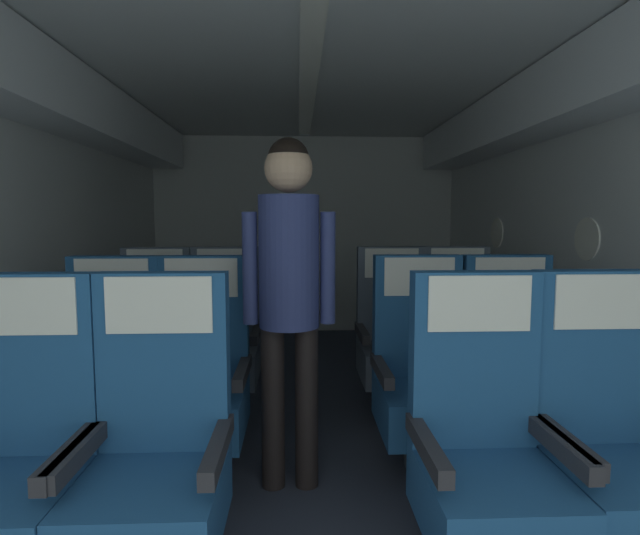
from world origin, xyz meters
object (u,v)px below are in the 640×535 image
seat_b_right_window (422,380)px  seat_c_right_window (393,341)px  seat_c_left_window (153,344)px  flight_attendant (289,275)px  seat_a_left_window (15,466)px  seat_a_right_aisle (613,452)px  seat_b_left_aisle (200,383)px  seat_c_left_aisle (224,342)px  seat_b_left_window (109,385)px  seat_b_right_aisle (514,379)px  seat_c_right_aisle (460,340)px  seat_a_right_window (485,457)px  seat_a_left_aisle (156,462)px

seat_b_right_window → seat_c_right_window: (0.01, 0.82, 0.00)m
seat_b_right_window → seat_c_left_window: bearing=152.9°
seat_b_right_window → flight_attendant: 0.89m
seat_a_left_window → seat_c_left_window: size_ratio=1.00×
seat_a_right_aisle → seat_b_left_aisle: same height
seat_c_left_aisle → seat_c_right_window: 1.14m
seat_b_right_window → seat_c_left_window: 1.79m
seat_b_left_window → seat_b_left_aisle: size_ratio=1.00×
seat_b_right_aisle → seat_c_right_aisle: same height
seat_a_right_aisle → flight_attendant: 1.44m
seat_b_right_window → seat_c_right_aisle: size_ratio=1.00×
seat_c_right_window → seat_c_left_window: bearing=-179.7°
seat_a_right_window → seat_c_right_window: bearing=90.1°
seat_b_left_aisle → seat_c_left_window: bearing=119.6°
seat_c_left_aisle → flight_attendant: (0.46, -1.00, 0.56)m
seat_a_right_aisle → seat_b_right_window: (-0.48, 0.83, 0.00)m
seat_c_right_aisle → seat_c_left_aisle: bearing=179.8°
seat_a_right_aisle → seat_b_left_window: (-2.06, 0.82, 0.00)m
seat_c_left_aisle → flight_attendant: 1.23m
seat_b_left_aisle → flight_attendant: flight_attendant is taller
seat_b_left_window → seat_b_left_aisle: 0.45m
seat_b_right_window → flight_attendant: bearing=-166.3°
seat_b_right_aisle → flight_attendant: size_ratio=0.66×
seat_a_right_aisle → seat_b_right_aisle: (-0.00, 0.81, 0.00)m
seat_a_left_window → flight_attendant: size_ratio=0.66×
seat_a_left_window → seat_b_left_aisle: bearing=61.4°
seat_a_right_aisle → seat_c_right_aisle: (-0.01, 1.66, 0.00)m
seat_a_right_window → seat_b_right_aisle: bearing=60.8°
seat_a_left_window → seat_a_right_window: size_ratio=1.00×
seat_b_right_window → seat_a_right_aisle: bearing=-60.0°
seat_c_right_aisle → seat_a_left_window: bearing=-140.9°
seat_a_right_aisle → seat_b_left_window: 2.21m
seat_a_left_window → seat_b_right_window: size_ratio=1.00×
seat_c_right_aisle → seat_b_left_window: bearing=-157.8°
seat_a_left_aisle → seat_a_right_aisle: 1.60m
seat_a_left_window → seat_c_left_window: bearing=90.3°
seat_a_right_aisle → flight_attendant: bearing=150.1°
seat_b_right_aisle → seat_c_left_window: 2.23m
seat_a_left_window → seat_b_right_aisle: (2.06, 0.82, 0.00)m
seat_c_right_aisle → seat_b_right_aisle: bearing=-89.4°
seat_b_left_window → seat_c_right_aisle: size_ratio=1.00×
seat_a_left_window → seat_b_right_aisle: size_ratio=1.00×
seat_c_left_aisle → seat_c_right_aisle: size_ratio=1.00×
seat_a_right_window → seat_a_left_aisle: bearing=179.0°
seat_c_left_aisle → seat_a_left_window: bearing=-105.1°
seat_c_left_window → seat_c_right_window: bearing=0.3°
seat_c_left_window → flight_attendant: size_ratio=0.66×
seat_a_right_window → seat_c_right_aisle: same height
seat_b_left_window → seat_b_right_window: bearing=0.2°
seat_a_right_window → seat_b_left_window: same height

